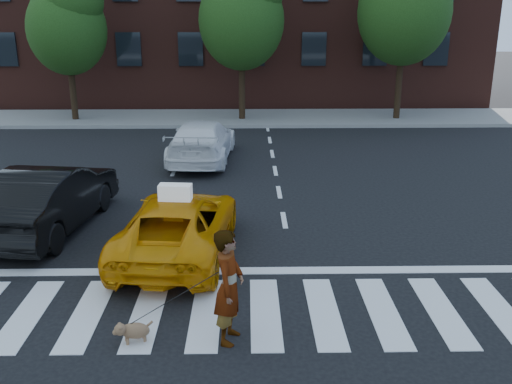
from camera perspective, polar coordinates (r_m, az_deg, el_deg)
The scene contains 12 objects.
ground at distance 9.88m, azimuth -5.00°, elevation -11.97°, with size 120.00×120.00×0.00m, color black.
crosswalk at distance 9.88m, azimuth -5.00°, elevation -11.94°, with size 13.00×2.40×0.01m, color silver.
stop_line at distance 11.29m, azimuth -4.46°, elevation -7.89°, with size 12.00×0.30×0.01m, color silver.
sidewalk_far at distance 26.50m, azimuth -2.48°, elevation 7.40°, with size 30.00×4.00×0.15m, color slate.
tree_left at distance 26.67m, azimuth -18.40°, elevation 16.05°, with size 3.39×3.38×6.50m.
tree_mid at distance 25.54m, azimuth -1.40°, elevation 17.79°, with size 3.69×3.69×7.10m.
taxi at distance 11.94m, azimuth -7.80°, elevation -3.31°, with size 2.07×4.49×1.25m, color orange.
black_sedan at distance 13.91m, azimuth -19.95°, elevation -0.53°, with size 1.62×4.65×1.53m, color black.
white_suv at distance 19.20m, azimuth -5.43°, elevation 5.12°, with size 1.92×4.72×1.37m, color white.
woman at distance 8.71m, azimuth -2.72°, elevation -9.42°, with size 0.67×0.44×1.83m, color #999999.
dog at distance 9.18m, azimuth -12.30°, elevation -13.39°, with size 0.61×0.38×0.36m.
taxi_sign at distance 11.49m, azimuth -8.08°, elevation -0.03°, with size 0.65×0.28×0.32m, color white.
Camera 1 is at (0.70, -8.55, 4.92)m, focal length 40.00 mm.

